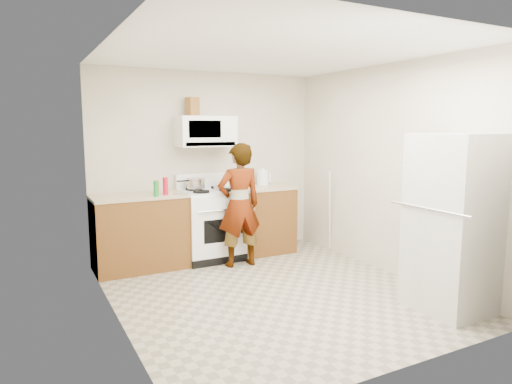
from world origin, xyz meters
TOP-DOWN VIEW (x-y plane):
  - floor at (0.00, 0.00)m, footprint 3.60×3.60m
  - back_wall at (0.00, 1.79)m, footprint 3.20×0.02m
  - right_wall at (1.59, 0.00)m, footprint 0.02×3.60m
  - cabinet_left at (-1.04, 1.49)m, footprint 1.12×0.62m
  - counter_left at (-1.04, 1.49)m, footprint 1.14×0.64m
  - cabinet_right at (0.68, 1.49)m, footprint 0.80×0.62m
  - counter_right at (0.68, 1.49)m, footprint 0.82×0.64m
  - gas_range at (-0.10, 1.48)m, footprint 0.76×0.65m
  - microwave at (-0.10, 1.61)m, footprint 0.76×0.38m
  - person at (0.11, 1.03)m, footprint 0.59×0.40m
  - fridge at (1.33, -1.19)m, footprint 0.70×0.70m
  - kettle at (0.76, 1.61)m, footprint 0.17×0.17m
  - jug at (-0.27, 1.64)m, footprint 0.17×0.17m
  - saucepan at (-0.26, 1.58)m, footprint 0.25×0.25m
  - tray at (0.07, 1.43)m, footprint 0.28×0.22m
  - bottle_spray at (-0.75, 1.32)m, footprint 0.06×0.06m
  - bottle_hot_sauce at (-0.83, 1.42)m, footprint 0.06×0.06m
  - bottle_green_cap at (-0.89, 1.24)m, footprint 0.07×0.07m
  - pot_lid at (-0.56, 1.29)m, footprint 0.27×0.27m
  - broom at (1.53, 1.04)m, footprint 0.18×0.19m

SIDE VIEW (x-z plane):
  - floor at x=0.00m, z-range 0.00..0.00m
  - cabinet_left at x=-1.04m, z-range 0.00..0.90m
  - cabinet_right at x=0.68m, z-range 0.00..0.90m
  - gas_range at x=-0.10m, z-range -0.08..1.05m
  - broom at x=1.53m, z-range 0.01..1.16m
  - person at x=0.11m, z-range 0.00..1.56m
  - fridge at x=1.33m, z-range 0.00..1.70m
  - counter_left at x=-1.04m, z-range 0.90..0.93m
  - counter_right at x=0.68m, z-range 0.90..0.93m
  - pot_lid at x=-0.56m, z-range 0.94..0.95m
  - tray at x=0.07m, z-range 0.93..0.98m
  - saucepan at x=-0.26m, z-range 0.95..1.08m
  - bottle_hot_sauce at x=-0.83m, z-range 0.94..1.11m
  - bottle_green_cap at x=-0.89m, z-range 0.94..1.13m
  - kettle at x=0.76m, z-range 0.94..1.14m
  - bottle_spray at x=-0.75m, z-range 0.94..1.15m
  - back_wall at x=0.00m, z-range 0.00..2.50m
  - right_wall at x=1.59m, z-range 0.00..2.50m
  - microwave at x=-0.10m, z-range 1.50..1.90m
  - jug at x=-0.27m, z-range 1.90..2.14m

